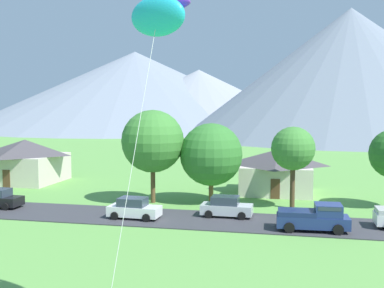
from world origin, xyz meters
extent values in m
cube|color=#38383D|center=(0.00, 30.35, 0.04)|extent=(160.00, 6.29, 0.08)
cone|color=#8E939E|center=(-29.00, 170.82, 11.03)|extent=(91.98, 91.98, 22.06)
cone|color=gray|center=(-56.03, 176.42, 14.97)|extent=(131.16, 131.16, 29.94)
cone|color=slate|center=(21.76, 138.18, 18.30)|extent=(96.17, 96.17, 36.60)
cube|color=beige|center=(4.75, 43.74, 1.47)|extent=(7.25, 6.77, 2.94)
pyramid|color=#474247|center=(4.75, 43.74, 3.75)|extent=(7.83, 7.31, 1.62)
cube|color=brown|center=(4.75, 40.34, 1.00)|extent=(0.90, 0.06, 2.00)
cube|color=beige|center=(-24.86, 44.50, 1.64)|extent=(7.88, 7.91, 3.28)
pyramid|color=#474247|center=(-24.86, 44.50, 4.18)|extent=(8.51, 8.55, 1.80)
cube|color=brown|center=(-24.86, 40.52, 1.00)|extent=(0.90, 0.06, 2.00)
cylinder|color=#4C3823|center=(6.41, 36.43, 1.97)|extent=(0.44, 0.44, 3.93)
sphere|color=#3D7F33|center=(6.41, 36.43, 5.39)|extent=(3.90, 3.90, 3.90)
cylinder|color=brown|center=(-6.51, 36.21, 1.82)|extent=(0.44, 0.44, 3.63)
sphere|color=#3D7F33|center=(-6.51, 36.21, 5.84)|extent=(5.90, 5.90, 5.90)
cylinder|color=brown|center=(-1.13, 37.35, 1.19)|extent=(0.44, 0.44, 2.38)
sphere|color=#33752D|center=(-1.13, 37.35, 4.59)|extent=(5.91, 5.91, 5.91)
cube|color=white|center=(-6.10, 29.63, 0.68)|extent=(4.28, 1.99, 0.80)
cube|color=#2D3847|center=(-6.25, 29.64, 1.42)|extent=(2.27, 1.68, 0.68)
cylinder|color=black|center=(-4.71, 30.49, 0.40)|extent=(0.65, 0.27, 0.64)
cylinder|color=black|center=(-4.80, 28.65, 0.40)|extent=(0.65, 0.27, 0.64)
cylinder|color=black|center=(-7.41, 30.62, 0.40)|extent=(0.65, 0.27, 0.64)
cylinder|color=black|center=(-7.49, 28.78, 0.40)|extent=(0.65, 0.27, 0.64)
cube|color=#B7BCC1|center=(1.15, 31.81, 0.68)|extent=(4.23, 1.86, 0.80)
cube|color=#2D3847|center=(1.00, 31.81, 1.42)|extent=(2.22, 1.62, 0.68)
cylinder|color=black|center=(2.51, 32.71, 0.40)|extent=(0.64, 0.25, 0.64)
cylinder|color=black|center=(2.49, 30.87, 0.40)|extent=(0.64, 0.25, 0.64)
cylinder|color=black|center=(-0.19, 32.75, 0.40)|extent=(0.64, 0.25, 0.64)
cylinder|color=black|center=(-0.21, 30.91, 0.40)|extent=(0.64, 0.25, 0.64)
cylinder|color=black|center=(-18.00, 31.84, 0.40)|extent=(0.65, 0.27, 0.64)
cylinder|color=black|center=(-18.08, 30.00, 0.40)|extent=(0.65, 0.27, 0.64)
cube|color=navy|center=(7.91, 28.83, 0.75)|extent=(5.28, 2.23, 0.84)
cube|color=navy|center=(9.01, 28.88, 1.62)|extent=(1.98, 1.92, 0.90)
cube|color=#2D3847|center=(9.01, 28.88, 1.89)|extent=(1.70, 1.95, 0.28)
cube|color=navy|center=(6.76, 28.78, 1.35)|extent=(2.78, 2.08, 0.36)
cylinder|color=black|center=(9.56, 29.93, 0.46)|extent=(0.77, 0.31, 0.76)
cylinder|color=black|center=(9.65, 27.89, 0.46)|extent=(0.77, 0.31, 0.76)
cylinder|color=black|center=(6.17, 29.78, 0.46)|extent=(0.77, 0.31, 0.76)
cylinder|color=black|center=(6.26, 27.74, 0.46)|extent=(0.77, 0.31, 0.76)
ellipsoid|color=#1EB2D1|center=(1.48, 10.49, 12.56)|extent=(2.65, 1.89, 1.58)
ellipsoid|color=purple|center=(1.61, 10.82, 13.00)|extent=(2.42, 1.23, 0.55)
cylinder|color=silver|center=(1.14, 8.39, 7.06)|extent=(0.71, 4.24, 11.02)
camera|label=1|loc=(6.47, -6.71, 9.37)|focal=44.71mm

